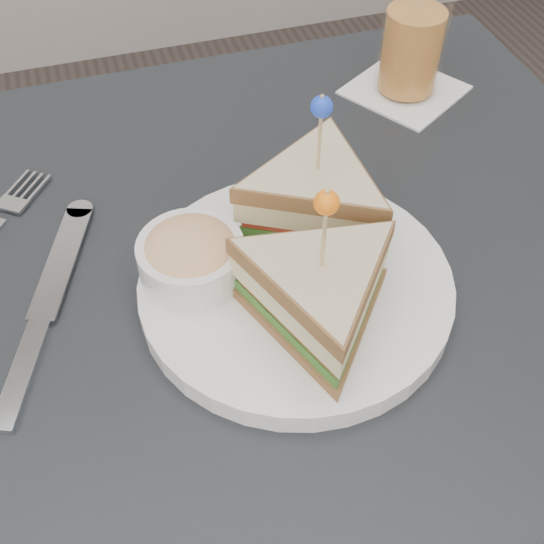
{
  "coord_description": "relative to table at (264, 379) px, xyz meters",
  "views": [
    {
      "loc": [
        -0.09,
        -0.31,
        1.18
      ],
      "look_at": [
        0.01,
        0.01,
        0.8
      ],
      "focal_mm": 45.0,
      "sensor_mm": 36.0,
      "label": 1
    }
  ],
  "objects": [
    {
      "name": "table",
      "position": [
        0.0,
        0.0,
        0.0
      ],
      "size": [
        0.8,
        0.8,
        0.75
      ],
      "color": "black",
      "rests_on": "ground"
    },
    {
      "name": "cutlery_knife",
      "position": [
        -0.16,
        0.06,
        0.08
      ],
      "size": [
        0.1,
        0.23,
        0.01
      ],
      "rotation": [
        0.0,
        0.0,
        -0.36
      ],
      "color": "silver",
      "rests_on": "table"
    },
    {
      "name": "plate_meal",
      "position": [
        0.04,
        0.03,
        0.12
      ],
      "size": [
        0.33,
        0.33,
        0.15
      ],
      "rotation": [
        0.0,
        0.0,
        0.37
      ],
      "color": "white",
      "rests_on": "table"
    },
    {
      "name": "drink_set",
      "position": [
        0.24,
        0.27,
        0.14
      ],
      "size": [
        0.15,
        0.15,
        0.14
      ],
      "rotation": [
        0.0,
        0.0,
        0.55
      ],
      "color": "white",
      "rests_on": "table"
    }
  ]
}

